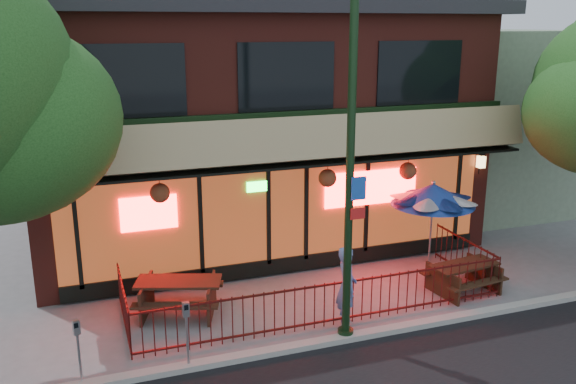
% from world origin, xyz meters
% --- Properties ---
extents(ground, '(80.00, 80.00, 0.00)m').
position_xyz_m(ground, '(0.00, 0.00, 0.00)').
color(ground, gray).
rests_on(ground, ground).
extents(curb, '(80.00, 0.25, 0.12)m').
position_xyz_m(curb, '(0.00, -0.50, 0.06)').
color(curb, '#999993').
rests_on(curb, ground).
extents(restaurant_building, '(12.96, 9.49, 8.05)m').
position_xyz_m(restaurant_building, '(0.00, 7.11, 4.13)').
color(restaurant_building, maroon).
rests_on(restaurant_building, ground).
extents(neighbor_building, '(6.00, 7.00, 6.00)m').
position_xyz_m(neighbor_building, '(9.00, 7.70, 3.00)').
color(neighbor_building, gray).
rests_on(neighbor_building, ground).
extents(patio_fence, '(8.44, 2.62, 1.00)m').
position_xyz_m(patio_fence, '(0.00, 0.50, 0.63)').
color(patio_fence, '#43100E').
rests_on(patio_fence, ground).
extents(street_light, '(0.43, 0.32, 7.00)m').
position_xyz_m(street_light, '(0.00, -0.40, 3.15)').
color(street_light, black).
rests_on(street_light, ground).
extents(picnic_table_left, '(2.20, 1.93, 0.79)m').
position_xyz_m(picnic_table_left, '(-3.00, 1.84, 0.52)').
color(picnic_table_left, '#3C2116').
rests_on(picnic_table_left, ground).
extents(picnic_table_right, '(1.79, 1.46, 0.71)m').
position_xyz_m(picnic_table_right, '(3.60, 0.71, 0.46)').
color(picnic_table_right, '#362012').
rests_on(picnic_table_right, ground).
extents(patio_umbrella, '(2.11, 2.11, 2.41)m').
position_xyz_m(patio_umbrella, '(3.53, 2.11, 2.06)').
color(patio_umbrella, gray).
rests_on(patio_umbrella, ground).
extents(pedestrian, '(0.57, 0.73, 1.78)m').
position_xyz_m(pedestrian, '(0.24, 0.10, 0.89)').
color(pedestrian, '#5A77B5').
rests_on(pedestrian, ground).
extents(parking_meter_near, '(0.13, 0.11, 1.36)m').
position_xyz_m(parking_meter_near, '(-3.24, -0.48, 0.92)').
color(parking_meter_near, '#979A9F').
rests_on(parking_meter_near, ground).
extents(parking_meter_far, '(0.13, 0.12, 1.29)m').
position_xyz_m(parking_meter_far, '(-5.12, -0.40, 0.87)').
color(parking_meter_far, '#9DA1A6').
rests_on(parking_meter_far, ground).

